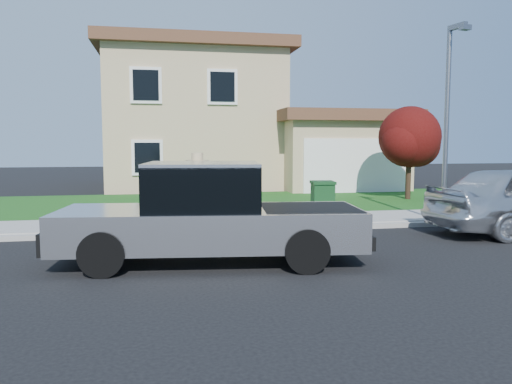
{
  "coord_description": "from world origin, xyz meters",
  "views": [
    {
      "loc": [
        -1.73,
        -9.08,
        2.2
      ],
      "look_at": [
        0.22,
        0.92,
        1.2
      ],
      "focal_mm": 35.0,
      "sensor_mm": 36.0,
      "label": 1
    }
  ],
  "objects_px": {
    "pickup_truck": "(210,216)",
    "trash_bin": "(323,199)",
    "ornamental_tree": "(410,140)",
    "woman": "(198,204)",
    "street_lamp": "(448,114)"
  },
  "relations": [
    {
      "from": "pickup_truck",
      "to": "trash_bin",
      "type": "xyz_separation_m",
      "value": [
        3.5,
        3.95,
        -0.2
      ]
    },
    {
      "from": "ornamental_tree",
      "to": "woman",
      "type": "bearing_deg",
      "value": -140.52
    },
    {
      "from": "woman",
      "to": "trash_bin",
      "type": "relative_size",
      "value": 1.98
    },
    {
      "from": "woman",
      "to": "ornamental_tree",
      "type": "distance_m",
      "value": 11.06
    },
    {
      "from": "woman",
      "to": "ornamental_tree",
      "type": "bearing_deg",
      "value": -119.72
    },
    {
      "from": "woman",
      "to": "ornamental_tree",
      "type": "height_order",
      "value": "ornamental_tree"
    },
    {
      "from": "woman",
      "to": "street_lamp",
      "type": "relative_size",
      "value": 0.39
    },
    {
      "from": "woman",
      "to": "pickup_truck",
      "type": "bearing_deg",
      "value": 116.05
    },
    {
      "from": "ornamental_tree",
      "to": "street_lamp",
      "type": "height_order",
      "value": "street_lamp"
    },
    {
      "from": "trash_bin",
      "to": "ornamental_tree",
      "type": "bearing_deg",
      "value": 49.53
    },
    {
      "from": "trash_bin",
      "to": "street_lamp",
      "type": "relative_size",
      "value": 0.2
    },
    {
      "from": "pickup_truck",
      "to": "street_lamp",
      "type": "relative_size",
      "value": 1.13
    },
    {
      "from": "woman",
      "to": "street_lamp",
      "type": "height_order",
      "value": "street_lamp"
    },
    {
      "from": "woman",
      "to": "trash_bin",
      "type": "distance_m",
      "value": 4.52
    },
    {
      "from": "ornamental_tree",
      "to": "street_lamp",
      "type": "xyz_separation_m",
      "value": [
        -1.91,
        -5.52,
        0.62
      ]
    }
  ]
}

